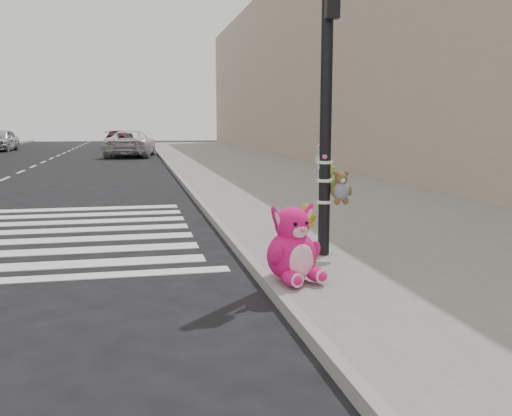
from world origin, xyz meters
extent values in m
plane|color=black|center=(0.00, 0.00, 0.00)|extent=(120.00, 120.00, 0.00)
cube|color=slate|center=(5.00, 10.00, 0.07)|extent=(7.00, 80.00, 0.14)
cube|color=gray|center=(1.55, 10.00, 0.07)|extent=(0.12, 80.00, 0.15)
cube|color=tan|center=(10.50, 20.00, 5.00)|extent=(5.00, 60.00, 10.00)
cylinder|color=black|center=(2.60, 1.80, 2.14)|extent=(0.16, 0.16, 4.00)
cube|color=black|center=(2.60, 1.62, 3.54)|extent=(0.18, 0.12, 0.45)
cylinder|color=white|center=(2.60, 1.80, 0.89)|extent=(0.22, 0.22, 0.04)
cylinder|color=white|center=(2.60, 1.80, 1.19)|extent=(0.22, 0.22, 0.04)
cylinder|color=white|center=(2.60, 1.80, 1.44)|extent=(0.22, 0.22, 0.04)
ellipsoid|color=#F31477|center=(1.72, 0.30, 0.22)|extent=(0.28, 0.36, 0.17)
ellipsoid|color=#F31477|center=(2.04, 0.40, 0.22)|extent=(0.28, 0.36, 0.17)
ellipsoid|color=#F31477|center=(1.80, 0.60, 0.44)|extent=(0.72, 0.66, 0.60)
ellipsoid|color=#F9BFD1|center=(1.86, 0.41, 0.42)|extent=(0.35, 0.21, 0.39)
sphere|color=#F31477|center=(1.80, 0.60, 0.81)|extent=(0.51, 0.51, 0.41)
ellipsoid|color=#F31477|center=(1.62, 0.56, 0.87)|extent=(0.29, 0.17, 0.41)
ellipsoid|color=#F31477|center=(1.97, 0.67, 0.87)|extent=(0.29, 0.17, 0.41)
imported|color=silver|center=(-0.13, 29.06, 0.76)|extent=(3.18, 5.75, 1.52)
imported|color=#591924|center=(-1.17, 42.82, 0.68)|extent=(2.28, 4.86, 1.37)
imported|color=silver|center=(-9.23, 37.85, 0.79)|extent=(2.08, 4.72, 1.58)
camera|label=1|loc=(0.03, -5.67, 1.97)|focal=40.00mm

